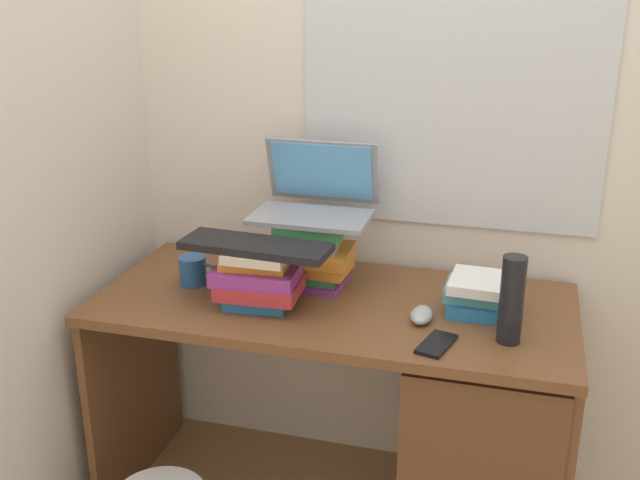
{
  "coord_description": "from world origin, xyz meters",
  "views": [
    {
      "loc": [
        0.49,
        -1.92,
        1.63
      ],
      "look_at": [
        -0.04,
        -0.0,
        0.91
      ],
      "focal_mm": 42.1,
      "sensor_mm": 36.0,
      "label": 1
    }
  ],
  "objects": [
    {
      "name": "wall_back",
      "position": [
        0.0,
        0.36,
        1.3
      ],
      "size": [
        6.0,
        0.06,
        2.6
      ],
      "color": "silver",
      "rests_on": "ground"
    },
    {
      "name": "wall_left",
      "position": [
        -0.76,
        0.0,
        1.3
      ],
      "size": [
        0.05,
        6.0,
        2.6
      ],
      "primitive_type": "cube",
      "color": "beige",
      "rests_on": "ground"
    },
    {
      "name": "desk",
      "position": [
        0.35,
        -0.02,
        0.4
      ],
      "size": [
        1.37,
        0.62,
        0.73
      ],
      "color": "brown",
      "rests_on": "ground"
    },
    {
      "name": "book_stack_tall",
      "position": [
        -0.1,
        0.1,
        0.83
      ],
      "size": [
        0.25,
        0.19,
        0.2
      ],
      "color": "#8C338C",
      "rests_on": "desk"
    },
    {
      "name": "book_stack_keyboard_riser",
      "position": [
        -0.2,
        -0.09,
        0.81
      ],
      "size": [
        0.25,
        0.18,
        0.17
      ],
      "color": "#2672B2",
      "rests_on": "desk"
    },
    {
      "name": "book_stack_side",
      "position": [
        0.42,
        0.03,
        0.78
      ],
      "size": [
        0.2,
        0.19,
        0.11
      ],
      "color": "#2672B2",
      "rests_on": "desk"
    },
    {
      "name": "laptop",
      "position": [
        -0.1,
        0.16,
        0.98
      ],
      "size": [
        0.35,
        0.27,
        0.21
      ],
      "color": "gray",
      "rests_on": "book_stack_tall"
    },
    {
      "name": "keyboard",
      "position": [
        -0.2,
        -0.09,
        0.9
      ],
      "size": [
        0.43,
        0.17,
        0.02
      ],
      "primitive_type": "cube",
      "rotation": [
        0.0,
        0.0,
        -0.06
      ],
      "color": "black",
      "rests_on": "book_stack_keyboard_riser"
    },
    {
      "name": "computer_mouse",
      "position": [
        0.27,
        -0.07,
        0.74
      ],
      "size": [
        0.06,
        0.1,
        0.04
      ],
      "primitive_type": "ellipsoid",
      "color": "#A5A8AD",
      "rests_on": "desk"
    },
    {
      "name": "mug",
      "position": [
        -0.44,
        0.0,
        0.77
      ],
      "size": [
        0.12,
        0.08,
        0.09
      ],
      "color": "#265999",
      "rests_on": "desk"
    },
    {
      "name": "water_bottle",
      "position": [
        0.5,
        -0.13,
        0.84
      ],
      "size": [
        0.06,
        0.06,
        0.23
      ],
      "primitive_type": "cylinder",
      "color": "black",
      "rests_on": "desk"
    },
    {
      "name": "cell_phone",
      "position": [
        0.32,
        -0.2,
        0.73
      ],
      "size": [
        0.1,
        0.15,
        0.01
      ],
      "primitive_type": "cube",
      "rotation": [
        0.0,
        0.0,
        -0.26
      ],
      "color": "black",
      "rests_on": "desk"
    }
  ]
}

